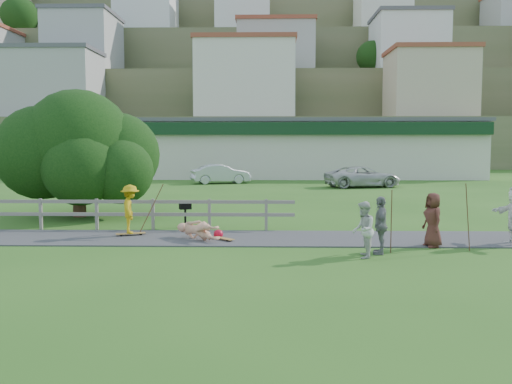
# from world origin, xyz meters

# --- Properties ---
(ground) EXTENTS (260.00, 260.00, 0.00)m
(ground) POSITION_xyz_m (0.00, 0.00, 0.00)
(ground) COLOR #2B5B1A
(ground) RESTS_ON ground
(path) EXTENTS (34.00, 3.00, 0.04)m
(path) POSITION_xyz_m (0.00, 1.50, 0.02)
(path) COLOR #3C3C3F
(path) RESTS_ON ground
(fence) EXTENTS (15.05, 0.10, 1.10)m
(fence) POSITION_xyz_m (-4.62, 3.30, 0.72)
(fence) COLOR slate
(fence) RESTS_ON ground
(strip_mall) EXTENTS (32.50, 10.75, 5.10)m
(strip_mall) POSITION_xyz_m (4.00, 34.94, 2.58)
(strip_mall) COLOR beige
(strip_mall) RESTS_ON ground
(hillside) EXTENTS (220.00, 67.00, 47.50)m
(hillside) POSITION_xyz_m (0.00, 91.31, 14.41)
(hillside) COLOR #505B35
(hillside) RESTS_ON ground
(skater_rider) EXTENTS (0.82, 1.15, 1.61)m
(skater_rider) POSITION_xyz_m (-2.45, 1.85, 0.80)
(skater_rider) COLOR #BF9912
(skater_rider) RESTS_ON ground
(skater_fallen) EXTENTS (1.57, 1.58, 0.66)m
(skater_fallen) POSITION_xyz_m (-0.12, 1.12, 0.33)
(skater_fallen) COLOR tan
(skater_fallen) RESTS_ON ground
(spectator_a) EXTENTS (0.70, 0.83, 1.52)m
(spectator_a) POSITION_xyz_m (4.62, -1.46, 0.76)
(spectator_a) COLOR beige
(spectator_a) RESTS_ON ground
(spectator_b) EXTENTS (0.58, 1.00, 1.61)m
(spectator_b) POSITION_xyz_m (5.19, -0.91, 0.81)
(spectator_b) COLOR slate
(spectator_b) RESTS_ON ground
(spectator_c) EXTENTS (0.68, 0.89, 1.61)m
(spectator_c) POSITION_xyz_m (6.93, 0.18, 0.81)
(spectator_c) COLOR #502720
(spectator_c) RESTS_ON ground
(car_silver) EXTENTS (4.60, 2.81, 1.43)m
(car_silver) POSITION_xyz_m (-1.57, 26.01, 0.72)
(car_silver) COLOR silver
(car_silver) RESTS_ON ground
(car_white) EXTENTS (5.59, 3.53, 1.44)m
(car_white) POSITION_xyz_m (8.54, 22.67, 0.72)
(car_white) COLOR beige
(car_white) RESTS_ON ground
(tree) EXTENTS (7.27, 7.27, 3.77)m
(tree) POSITION_xyz_m (-5.78, 6.78, 1.88)
(tree) COLOR black
(tree) RESTS_ON ground
(bbq) EXTENTS (0.49, 0.43, 0.90)m
(bbq) POSITION_xyz_m (-0.93, 3.83, 0.45)
(bbq) COLOR black
(bbq) RESTS_ON ground
(longboard_rider) EXTENTS (0.96, 0.55, 0.10)m
(longboard_rider) POSITION_xyz_m (-2.45, 1.85, 0.05)
(longboard_rider) COLOR olive
(longboard_rider) RESTS_ON ground
(longboard_fallen) EXTENTS (0.75, 0.75, 0.09)m
(longboard_fallen) POSITION_xyz_m (0.68, 1.02, 0.05)
(longboard_fallen) COLOR olive
(longboard_fallen) RESTS_ON ground
(helmet) EXTENTS (0.31, 0.31, 0.31)m
(helmet) POSITION_xyz_m (0.48, 1.47, 0.15)
(helmet) COLOR #B80D27
(helmet) RESTS_ON ground
(pole_rider) EXTENTS (0.03, 0.03, 1.90)m
(pole_rider) POSITION_xyz_m (-1.85, 2.25, 0.95)
(pole_rider) COLOR brown
(pole_rider) RESTS_ON ground
(pole_spec_left) EXTENTS (0.03, 0.03, 1.77)m
(pole_spec_left) POSITION_xyz_m (5.51, -0.74, 0.89)
(pole_spec_left) COLOR brown
(pole_spec_left) RESTS_ON ground
(pole_spec_right) EXTENTS (0.03, 0.03, 1.94)m
(pole_spec_right) POSITION_xyz_m (7.73, -0.42, 0.97)
(pole_spec_right) COLOR brown
(pole_spec_right) RESTS_ON ground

